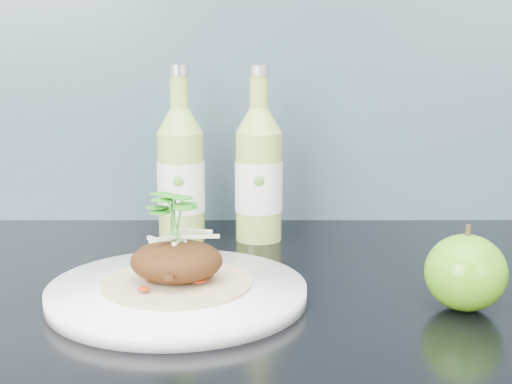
# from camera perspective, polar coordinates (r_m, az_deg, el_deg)

# --- Properties ---
(dinner_plate) EXTENTS (0.32, 0.32, 0.02)m
(dinner_plate) POSITION_cam_1_polar(r_m,az_deg,el_deg) (0.73, -6.31, -7.98)
(dinner_plate) COLOR white
(dinner_plate) RESTS_ON kitchen_counter
(pork_taco) EXTENTS (0.15, 0.15, 0.10)m
(pork_taco) POSITION_cam_1_polar(r_m,az_deg,el_deg) (0.72, -6.37, -5.26)
(pork_taco) COLOR tan
(pork_taco) RESTS_ON dinner_plate
(green_apple) EXTENTS (0.10, 0.10, 0.08)m
(green_apple) POSITION_cam_1_polar(r_m,az_deg,el_deg) (0.72, 16.43, -6.20)
(green_apple) COLOR #3B910F
(green_apple) RESTS_ON kitchen_counter
(cider_bottle_left) EXTENTS (0.07, 0.07, 0.23)m
(cider_bottle_left) POSITION_cam_1_polar(r_m,az_deg,el_deg) (0.94, -6.04, 1.35)
(cider_bottle_left) COLOR #93BB4E
(cider_bottle_left) RESTS_ON kitchen_counter
(cider_bottle_right) EXTENTS (0.08, 0.08, 0.23)m
(cider_bottle_right) POSITION_cam_1_polar(r_m,az_deg,el_deg) (0.94, 0.22, 1.37)
(cider_bottle_right) COLOR #9EBB4E
(cider_bottle_right) RESTS_ON kitchen_counter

